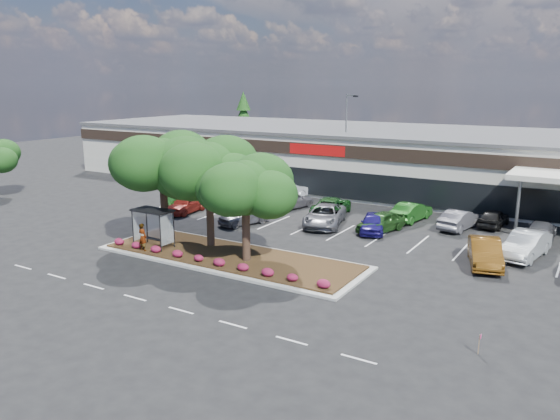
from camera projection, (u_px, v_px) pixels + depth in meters
The scene contains 29 objects.
ground at pixel (217, 283), 31.07m from camera, with size 160.00×160.00×0.00m, color black.
retail_store at pixel (410, 159), 58.61m from camera, with size 80.40×25.20×6.25m.
landscape_island at pixel (230, 257), 35.39m from camera, with size 18.00×6.00×0.26m.
lane_markings at pixel (303, 239), 39.84m from camera, with size 33.12×20.06×0.01m.
shrub_row at pixel (210, 260), 33.55m from camera, with size 17.00×0.80×0.50m, color maroon, non-canonical shape.
bus_shelter at pixel (154, 217), 36.78m from camera, with size 2.75×1.55×2.59m.
island_tree_west at pixel (163, 185), 37.89m from camera, with size 7.20×7.20×7.89m, color #1A3C0F, non-canonical shape.
island_tree_mid at pixel (209, 192), 36.78m from camera, with size 6.60×6.60×7.32m, color #1A3C0F, non-canonical shape.
island_tree_east at pixel (246, 210), 33.61m from camera, with size 5.80×5.80×6.50m, color #1A3C0F, non-canonical shape.
conifer_north_west at pixel (244, 124), 83.39m from camera, with size 4.40×4.40×10.00m, color #1A3C0F.
person_waiting at pixel (143, 237), 36.07m from camera, with size 0.68×0.45×1.86m, color #594C47.
light_pole at pixel (346, 150), 55.81m from camera, with size 1.43×0.62×10.07m.
survey_stake at pixel (480, 341), 22.79m from camera, with size 0.08×0.14×0.90m.
car_0 at pixel (189, 198), 50.56m from camera, with size 1.61×4.61×1.52m, color #194B16.
car_1 at pixel (186, 204), 47.83m from camera, with size 1.85×4.60×1.57m, color maroon.
car_2 at pixel (244, 215), 43.89m from camera, with size 1.78×4.43×1.51m, color #54545A.
car_3 at pixel (325, 216), 43.46m from camera, with size 2.72×5.91×1.64m, color #585960.
car_4 at pixel (373, 223), 41.53m from camera, with size 1.74×4.33×1.48m, color navy.
car_5 at pixel (381, 222), 41.68m from camera, with size 1.83×4.54×1.55m, color #204919.
car_6 at pixel (485, 252), 33.93m from camera, with size 1.78×5.10×1.68m, color brown.
car_7 at pixel (526, 245), 35.43m from camera, with size 1.82×5.22×1.72m, color #A0A6AB.
car_9 at pixel (266, 190), 54.49m from camera, with size 1.46×4.19×1.38m, color silver.
car_10 at pixel (286, 191), 53.47m from camera, with size 1.76×5.04×1.66m, color silver.
car_11 at pixel (292, 200), 49.51m from camera, with size 1.77×4.39×1.49m, color #55545C.
car_12 at pixel (331, 206), 46.73m from camera, with size 2.71×5.88×1.63m, color #114215.
car_13 at pixel (411, 211), 45.02m from camera, with size 1.65×4.74×1.56m, color #195216.
car_14 at pixel (494, 218), 43.11m from camera, with size 1.69×4.20×1.43m, color black.
car_15 at pixel (459, 219), 42.43m from camera, with size 1.63×4.68×1.54m, color #57575F.
car_16 at pixel (541, 230), 39.68m from camera, with size 1.90×4.68×1.36m, color #525259.
Camera 1 is at (18.20, -23.26, 11.11)m, focal length 35.00 mm.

